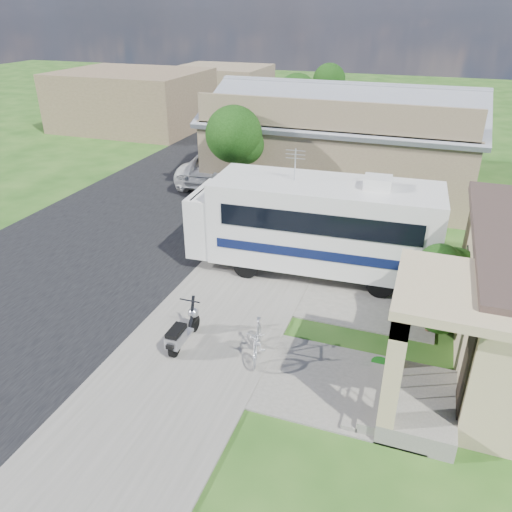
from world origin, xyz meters
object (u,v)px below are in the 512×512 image
(bicycle, at_px, (257,342))
(pickup_truck, at_px, (221,163))
(shrub, at_px, (438,289))
(van, at_px, (257,135))
(garden_hose, at_px, (379,366))
(scooter, at_px, (182,332))
(motorhome, at_px, (315,223))

(bicycle, xyz_separation_m, pickup_truck, (-6.66, 13.29, 0.39))
(pickup_truck, bearing_deg, shrub, 131.89)
(shrub, height_order, van, shrub)
(garden_hose, bearing_deg, shrub, 62.09)
(bicycle, xyz_separation_m, van, (-7.07, 20.02, 0.34))
(shrub, relative_size, scooter, 1.59)
(scooter, relative_size, bicycle, 1.04)
(motorhome, xyz_separation_m, shrub, (4.01, -2.37, -0.41))
(scooter, relative_size, van, 0.30)
(van, xyz_separation_m, garden_hose, (10.15, -19.42, -0.73))
(motorhome, bearing_deg, shrub, -33.59)
(motorhome, relative_size, van, 1.45)
(pickup_truck, height_order, garden_hose, pickup_truck)
(shrub, height_order, scooter, shrub)
(motorhome, bearing_deg, scooter, -115.55)
(motorhome, bearing_deg, pickup_truck, 127.10)
(shrub, bearing_deg, bicycle, -146.83)
(shrub, bearing_deg, motorhome, 149.43)
(motorhome, height_order, scooter, motorhome)
(scooter, xyz_separation_m, van, (-5.05, 20.28, 0.33))
(van, bearing_deg, pickup_truck, -76.81)
(scooter, distance_m, garden_hose, 5.19)
(garden_hose, bearing_deg, motorhome, 122.27)
(motorhome, bearing_deg, garden_hose, -60.75)
(bicycle, bearing_deg, motorhome, 74.83)
(bicycle, height_order, van, van)
(shrub, xyz_separation_m, bicycle, (-4.22, -2.76, -0.89))
(shrub, relative_size, bicycle, 1.65)
(motorhome, xyz_separation_m, bicycle, (-0.21, -5.13, -1.30))
(pickup_truck, bearing_deg, motorhome, 126.04)
(scooter, bearing_deg, garden_hose, 8.93)
(motorhome, distance_m, van, 16.60)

